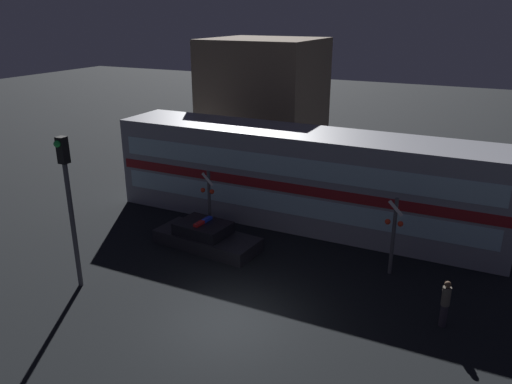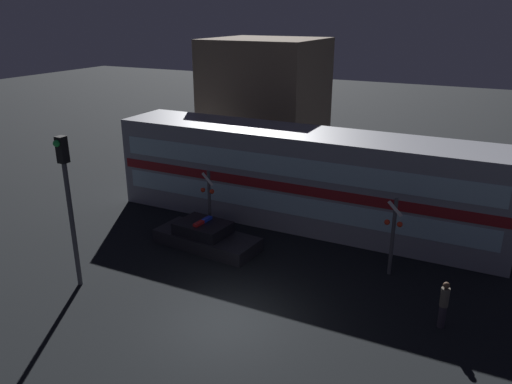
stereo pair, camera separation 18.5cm
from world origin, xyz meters
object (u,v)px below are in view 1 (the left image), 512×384
object	(u,v)px
pedestrian	(445,303)
crossing_signal_near	(393,233)
police_car	(206,237)
train	(301,178)
traffic_light_corner	(69,196)

from	to	relation	value
pedestrian	crossing_signal_near	distance (m)	3.55
pedestrian	crossing_signal_near	bearing A→B (deg)	129.72
police_car	crossing_signal_near	xyz separation A→B (m)	(7.47, 1.01, 1.27)
train	crossing_signal_near	bearing A→B (deg)	-33.35
train	traffic_light_corner	world-z (taller)	traffic_light_corner
train	crossing_signal_near	xyz separation A→B (m)	(4.91, -3.23, -0.47)
train	police_car	xyz separation A→B (m)	(-2.56, -4.25, -1.74)
pedestrian	crossing_signal_near	world-z (taller)	crossing_signal_near
train	police_car	world-z (taller)	train
police_car	pedestrian	size ratio (longest dim) A/B	2.92
police_car	pedestrian	world-z (taller)	pedestrian
train	pedestrian	world-z (taller)	train
pedestrian	police_car	bearing A→B (deg)	170.40
crossing_signal_near	traffic_light_corner	bearing A→B (deg)	-149.78
train	crossing_signal_near	world-z (taller)	train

